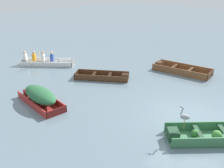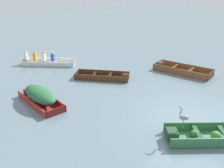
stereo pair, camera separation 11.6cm
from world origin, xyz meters
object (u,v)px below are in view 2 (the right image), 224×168
(dinghy_green_foreground, at_px, (209,136))
(rowboat_white_with_crew, at_px, (45,61))
(skiff_dark_varnish_mid_moored, at_px, (105,77))
(heron_on_dinghy, at_px, (184,117))
(skiff_red_far_moored, at_px, (40,95))
(skiff_wooden_brown_near_moored, at_px, (180,70))

(dinghy_green_foreground, xyz_separation_m, rowboat_white_with_crew, (-0.07, 11.39, 0.07))
(skiff_dark_varnish_mid_moored, bearing_deg, heron_on_dinghy, -106.16)
(dinghy_green_foreground, relative_size, skiff_red_far_moored, 1.05)
(dinghy_green_foreground, height_order, heron_on_dinghy, heron_on_dinghy)
(skiff_wooden_brown_near_moored, relative_size, skiff_dark_varnish_mid_moored, 1.21)
(dinghy_green_foreground, relative_size, rowboat_white_with_crew, 0.94)
(skiff_wooden_brown_near_moored, xyz_separation_m, skiff_dark_varnish_mid_moored, (-4.04, 2.24, -0.01))
(heron_on_dinghy, bearing_deg, dinghy_green_foreground, -47.42)
(skiff_wooden_brown_near_moored, bearing_deg, rowboat_white_with_crew, 127.60)
(heron_on_dinghy, bearing_deg, skiff_dark_varnish_mid_moored, 73.84)
(skiff_dark_varnish_mid_moored, bearing_deg, skiff_wooden_brown_near_moored, -29.05)
(dinghy_green_foreground, relative_size, skiff_wooden_brown_near_moored, 0.84)
(skiff_red_far_moored, height_order, rowboat_white_with_crew, rowboat_white_with_crew)
(rowboat_white_with_crew, bearing_deg, heron_on_dinghy, -93.03)
(skiff_dark_varnish_mid_moored, distance_m, rowboat_white_with_crew, 4.73)
(skiff_wooden_brown_near_moored, height_order, skiff_red_far_moored, skiff_red_far_moored)
(dinghy_green_foreground, relative_size, skiff_dark_varnish_mid_moored, 1.01)
(dinghy_green_foreground, distance_m, skiff_wooden_brown_near_moored, 6.91)
(skiff_dark_varnish_mid_moored, xyz_separation_m, rowboat_white_with_crew, (-1.21, 4.57, 0.10))
(heron_on_dinghy, bearing_deg, skiff_red_far_moored, 112.21)
(rowboat_white_with_crew, bearing_deg, skiff_wooden_brown_near_moored, -52.40)
(skiff_wooden_brown_near_moored, distance_m, heron_on_dinghy, 7.03)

